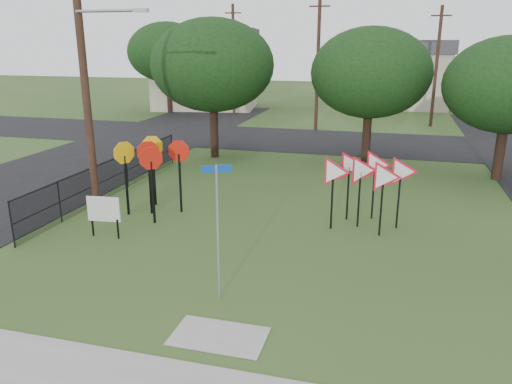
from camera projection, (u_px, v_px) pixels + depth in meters
ground at (250, 286)px, 12.82m from camera, size 140.00×140.00×0.00m
street_left at (75, 166)px, 25.08m from camera, size 8.00×50.00×0.02m
street_far at (337, 142)px, 31.29m from camera, size 60.00×8.00×0.02m
curb_pad at (219, 336)px, 10.60m from camera, size 2.00×1.20×0.02m
street_name_sign at (218, 225)px, 11.69m from camera, size 0.65×0.28×3.35m
stop_sign_cluster at (151, 160)px, 17.71m from camera, size 2.40×2.21×2.70m
yield_sign_cluster at (367, 173)px, 16.49m from camera, size 3.23×1.70×2.52m
info_board at (104, 210)px, 15.76m from camera, size 1.09×0.15×1.36m
utility_pole_main at (85, 66)px, 17.30m from camera, size 3.55×0.33×10.00m
far_pole_a at (318, 64)px, 34.17m from camera, size 1.40×0.24×9.00m
far_pole_b at (436, 66)px, 35.92m from camera, size 1.40×0.24×8.50m
far_pole_c at (233, 60)px, 41.73m from camera, size 1.40×0.24×9.00m
fence_run at (113, 176)px, 20.29m from camera, size 0.05×11.55×1.50m
house_left at (206, 68)px, 46.71m from camera, size 10.58×8.88×7.20m
house_mid at (404, 73)px, 47.85m from camera, size 8.40×8.40×6.20m
tree_near_left at (213, 65)px, 25.87m from camera, size 6.40×6.40×7.27m
tree_near_mid at (371, 73)px, 24.86m from camera, size 6.00×6.00×6.80m
tree_near_right at (509, 85)px, 21.59m from camera, size 5.60×5.60×6.33m
tree_far_left at (167, 52)px, 43.08m from camera, size 6.80×6.80×7.73m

